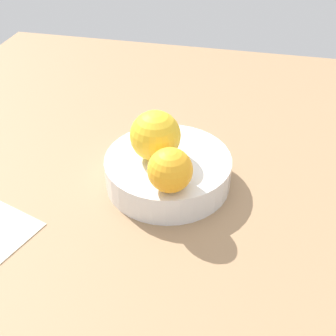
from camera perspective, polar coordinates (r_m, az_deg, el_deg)
The scene contains 4 objects.
ground_plane at distance 67.71cm, azimuth -0.00°, elevation -2.54°, with size 110.00×110.00×2.00cm, color #997551.
fruit_bowl at distance 65.70cm, azimuth -0.00°, elevation -0.40°, with size 19.18×19.18×4.64cm.
orange_in_bowl_0 at distance 62.60cm, azimuth -1.65°, elevation 4.40°, with size 7.49×7.49×7.49cm, color yellow.
orange_in_bowl_1 at distance 56.90cm, azimuth 0.27°, elevation -0.28°, with size 6.16×6.16×6.16cm, color #F9A823.
Camera 1 is at (50.48, 11.38, 42.67)cm, focal length 45.86 mm.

